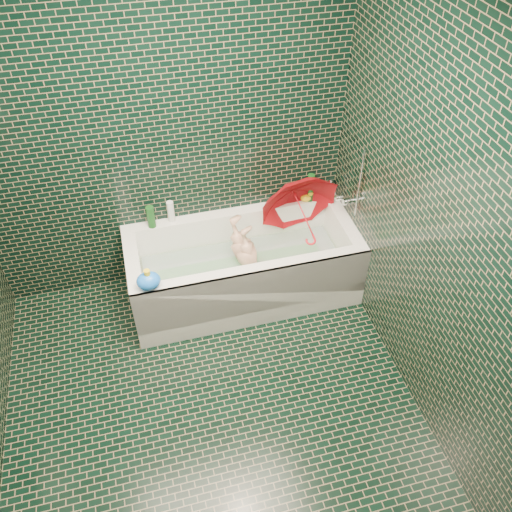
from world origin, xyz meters
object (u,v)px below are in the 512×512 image
object	(u,v)px
bathtub	(244,273)
child	(249,262)
bath_toy	(149,281)
umbrella	(304,215)
rubber_duck	(307,197)

from	to	relation	value
bathtub	child	bearing A→B (deg)	6.14
bathtub	bath_toy	xyz separation A→B (m)	(-0.71, -0.31, 0.41)
umbrella	rubber_duck	world-z (taller)	umbrella
umbrella	rubber_duck	distance (m)	0.25
child	bath_toy	xyz separation A→B (m)	(-0.76, -0.31, 0.31)
rubber_duck	bath_toy	bearing A→B (deg)	-144.56
rubber_duck	bath_toy	xyz separation A→B (m)	(-1.30, -0.63, 0.03)
child	bathtub	bearing A→B (deg)	-97.71
rubber_duck	bath_toy	distance (m)	1.45
child	umbrella	bearing A→B (deg)	87.23
child	rubber_duck	xyz separation A→B (m)	(0.55, 0.32, 0.28)
umbrella	bath_toy	xyz separation A→B (m)	(-1.20, -0.40, 0.01)
child	bath_toy	size ratio (longest dim) A/B	4.46
bathtub	umbrella	distance (m)	0.64
bathtub	child	distance (m)	0.11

